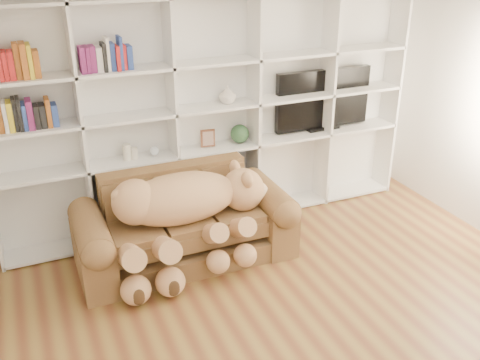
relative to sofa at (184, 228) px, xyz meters
name	(u,v)px	position (x,y,z in m)	size (l,w,h in m)	color
floor	(326,355)	(0.55, -1.71, -0.32)	(5.00, 5.00, 0.00)	brown
wall_back	(207,97)	(0.55, 0.79, 1.03)	(5.00, 0.02, 2.70)	silver
bookshelf	(190,107)	(0.31, 0.65, 0.98)	(4.43, 0.35, 2.40)	white
sofa	(184,228)	(0.00, 0.00, 0.00)	(2.03, 0.88, 0.85)	brown
teddy_bear	(185,211)	(-0.04, -0.17, 0.28)	(1.59, 0.85, 0.92)	tan
throw_pillow	(136,204)	(-0.41, 0.14, 0.27)	(0.33, 0.11, 0.33)	#5A0F17
gift_box	(262,234)	(0.79, -0.09, -0.20)	(0.30, 0.28, 0.24)	#CA491A
tv	(323,100)	(1.87, 0.65, 0.88)	(1.15, 0.18, 0.68)	black
picture_frame	(208,138)	(0.47, 0.60, 0.65)	(0.15, 0.03, 0.19)	brown
green_vase	(240,134)	(0.83, 0.60, 0.64)	(0.20, 0.20, 0.20)	#2B5530
figurine_tall	(127,152)	(-0.37, 0.60, 0.62)	(0.08, 0.08, 0.16)	beige
figurine_short	(134,153)	(-0.30, 0.60, 0.60)	(0.07, 0.07, 0.12)	beige
snow_globe	(154,151)	(-0.10, 0.60, 0.60)	(0.10, 0.10, 0.10)	silver
shelf_vase	(227,95)	(0.70, 0.60, 1.08)	(0.17, 0.17, 0.18)	beige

